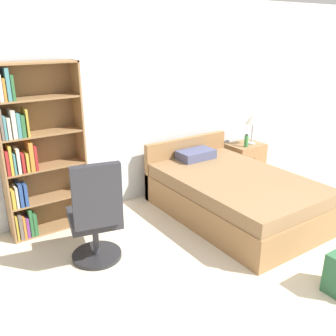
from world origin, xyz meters
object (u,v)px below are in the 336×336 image
Objects in this scene: water_bottle at (246,141)px; office_chair at (96,218)px; table_lamp at (253,120)px; bed at (231,194)px; bookshelf at (32,153)px; nightstand at (245,161)px.

office_chair is at bearing -164.82° from water_bottle.
bed is at bearing -145.42° from table_lamp.
bookshelf reaches higher than nightstand.
nightstand is 1.17× the size of table_lamp.
nightstand is (2.86, 0.85, -0.22)m from office_chair.
bed is 1.50m from table_lamp.
office_chair is at bearing -178.57° from bed.
bookshelf is 1.72× the size of office_chair.
office_chair reaches higher than table_lamp.
bookshelf is 3.21m from nightstand.
office_chair reaches higher than nightstand.
table_lamp is (3.21, -0.15, -0.01)m from bookshelf.
table_lamp reaches higher than bed.
nightstand is 0.66m from table_lamp.
nightstand is 2.85× the size of water_bottle.
bed is at bearing -23.67° from bookshelf.
bed is 1.31m from nightstand.
bed is 4.39× the size of table_lamp.
water_bottle is at bearing 15.18° from office_chair.
nightstand is (1.04, 0.80, 0.00)m from bed.
table_lamp is (1.11, 0.77, 0.65)m from bed.
water_bottle is (-0.18, -0.06, -0.29)m from table_lamp.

